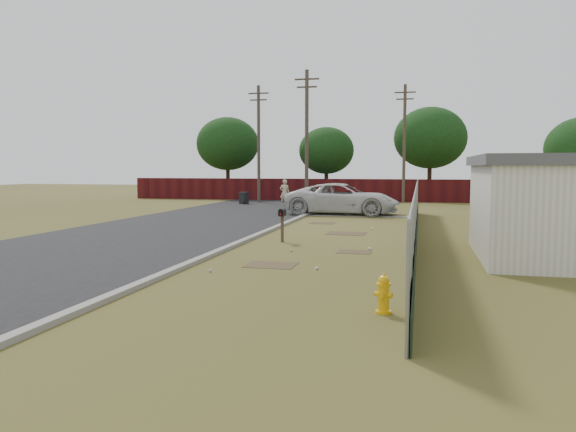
% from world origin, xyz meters
% --- Properties ---
extents(ground, '(120.00, 120.00, 0.00)m').
position_xyz_m(ground, '(0.00, 0.00, 0.00)').
color(ground, brown).
rests_on(ground, ground).
extents(street, '(15.10, 60.00, 0.12)m').
position_xyz_m(street, '(-6.76, 8.05, 0.02)').
color(street, black).
rests_on(street, ground).
extents(chainlink_fence, '(0.10, 27.06, 2.02)m').
position_xyz_m(chainlink_fence, '(3.12, 1.03, 0.80)').
color(chainlink_fence, gray).
rests_on(chainlink_fence, ground).
extents(privacy_fence, '(30.00, 0.12, 1.80)m').
position_xyz_m(privacy_fence, '(-6.00, 25.00, 0.90)').
color(privacy_fence, '#420E0F').
rests_on(privacy_fence, ground).
extents(utility_poles, '(12.60, 8.24, 9.00)m').
position_xyz_m(utility_poles, '(-3.67, 20.67, 4.69)').
color(utility_poles, brown).
rests_on(utility_poles, ground).
extents(horizon_trees, '(33.32, 31.94, 7.78)m').
position_xyz_m(horizon_trees, '(0.84, 23.56, 4.63)').
color(horizon_trees, '#332117').
rests_on(horizon_trees, ground).
extents(fire_hydrant, '(0.38, 0.38, 0.76)m').
position_xyz_m(fire_hydrant, '(2.61, -9.54, 0.36)').
color(fire_hydrant, '#EEAE0C').
rests_on(fire_hydrant, ground).
extents(mailbox, '(0.19, 0.54, 1.24)m').
position_xyz_m(mailbox, '(-1.66, -0.16, 0.98)').
color(mailbox, brown).
rests_on(mailbox, ground).
extents(pickup_truck, '(6.65, 3.25, 1.82)m').
position_xyz_m(pickup_truck, '(-1.13, 12.34, 0.91)').
color(pickup_truck, silver).
rests_on(pickup_truck, ground).
extents(pedestrian, '(0.76, 0.58, 1.88)m').
position_xyz_m(pedestrian, '(-6.05, 18.38, 0.94)').
color(pedestrian, '#BCB189').
rests_on(pedestrian, ground).
extents(trash_bin, '(0.75, 0.80, 0.89)m').
position_xyz_m(trash_bin, '(-9.54, 19.82, 0.46)').
color(trash_bin, black).
rests_on(trash_bin, ground).
extents(scattered_litter, '(3.83, 11.21, 0.07)m').
position_xyz_m(scattered_litter, '(0.11, -2.16, 0.04)').
color(scattered_litter, silver).
rests_on(scattered_litter, ground).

